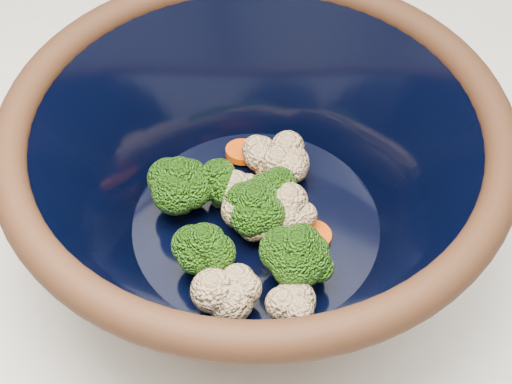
{
  "coord_description": "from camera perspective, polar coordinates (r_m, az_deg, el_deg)",
  "views": [
    {
      "loc": [
        0.15,
        -0.41,
        1.37
      ],
      "look_at": [
        -0.02,
        -0.11,
        0.97
      ],
      "focal_mm": 50.0,
      "sensor_mm": 36.0,
      "label": 1
    }
  ],
  "objects": [
    {
      "name": "counter",
      "position": [
        1.02,
        3.83,
        -15.05
      ],
      "size": [
        1.2,
        1.2,
        0.9
      ],
      "primitive_type": "cube",
      "color": "silver",
      "rests_on": "ground"
    },
    {
      "name": "mixing_bowl",
      "position": [
        0.51,
        -0.0,
        1.05
      ],
      "size": [
        0.4,
        0.4,
        0.15
      ],
      "rotation": [
        0.0,
        0.0,
        0.23
      ],
      "color": "black",
      "rests_on": "counter"
    },
    {
      "name": "vegetable_pile",
      "position": [
        0.53,
        -0.21,
        -1.88
      ],
      "size": [
        0.16,
        0.17,
        0.06
      ],
      "color": "#608442",
      "rests_on": "mixing_bowl"
    }
  ]
}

